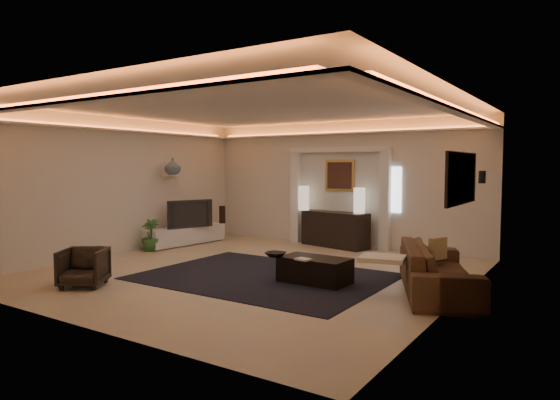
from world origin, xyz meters
The scene contains 33 objects.
floor centered at (0.00, 0.00, 0.00)m, with size 7.00×7.00×0.00m, color #CCB57E.
ceiling centered at (0.00, 0.00, 2.90)m, with size 7.00×7.00×0.00m, color white.
wall_back centered at (0.00, 3.50, 1.45)m, with size 7.00×7.00×0.00m, color beige.
wall_front centered at (0.00, -3.50, 1.45)m, with size 7.00×7.00×0.00m, color beige.
wall_left centered at (-3.50, 0.00, 1.45)m, with size 7.00×7.00×0.00m, color beige.
wall_right centered at (3.50, 0.00, 1.45)m, with size 7.00×7.00×0.00m, color beige.
cove_soffit centered at (0.00, 0.00, 2.62)m, with size 7.00×7.00×0.04m, color silver.
daylight_slit centered at (1.35, 3.48, 1.35)m, with size 0.25×0.03×1.00m, color white.
area_rug centered at (0.40, -0.20, 0.01)m, with size 4.00×3.00×0.01m, color black.
pilaster_left centered at (-1.15, 3.40, 1.10)m, with size 0.22×0.20×2.20m, color silver.
pilaster_right centered at (1.15, 3.40, 1.10)m, with size 0.22×0.20×2.20m, color silver.
alcove_header centered at (0.00, 3.40, 2.25)m, with size 2.52×0.20×0.12m, color silver.
painting_frame centered at (0.00, 3.47, 1.65)m, with size 0.74×0.04×0.74m, color tan.
painting_canvas centered at (0.00, 3.44, 1.65)m, with size 0.62×0.02×0.62m, color #4C2D1E.
art_panel_frame centered at (3.47, 0.30, 1.70)m, with size 0.04×1.64×0.74m, color black.
art_panel_gold centered at (3.44, 0.30, 1.70)m, with size 0.02×1.50×0.62m, color tan.
wall_sconce centered at (3.38, 2.20, 1.68)m, with size 0.12×0.12×0.22m, color black.
wall_niche centered at (-3.44, 1.40, 1.65)m, with size 0.10×0.55×0.04m, color silver.
console centered at (-0.01, 3.25, 0.40)m, with size 1.65×0.52×0.83m, color black.
lamp_left centered at (-0.83, 3.23, 1.09)m, with size 0.26×0.26×0.58m, color beige.
lamp_right centered at (0.60, 3.25, 1.09)m, with size 0.26×0.26×0.57m, color beige.
media_ledge centered at (-3.15, 1.59, 0.23)m, with size 0.53×2.13×0.40m, color silver.
tv centered at (-3.02, 1.56, 0.78)m, with size 0.15×1.13×0.65m, color black.
figurine centered at (-2.88, 2.66, 0.64)m, with size 0.16×0.16×0.44m, color black.
ginger_jar centered at (-3.15, 1.21, 1.86)m, with size 0.37×0.37×0.39m, color #444F54.
plant centered at (-3.15, 0.52, 0.35)m, with size 0.39×0.39×0.70m, color #2D5F27.
sofa centered at (3.15, 0.35, 0.35)m, with size 0.94×2.42×0.71m, color black.
throw_blanket centered at (2.54, -0.29, 0.55)m, with size 0.63×0.51×0.07m, color beige.
throw_pillow centered at (2.96, 1.01, 0.55)m, with size 0.11×0.35×0.35m, color tan.
coffee_table centered at (1.33, -0.11, 0.20)m, with size 1.11×0.60×0.41m, color black.
bowl centered at (0.78, -0.42, 0.45)m, with size 0.32×0.32×0.08m, color black.
magazine centered at (1.29, -0.42, 0.42)m, with size 0.24×0.17×0.03m, color beige.
armchair centered at (-1.57, -2.29, 0.30)m, with size 0.64×0.66×0.60m, color black.
Camera 1 is at (5.13, -6.97, 1.88)m, focal length 31.72 mm.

